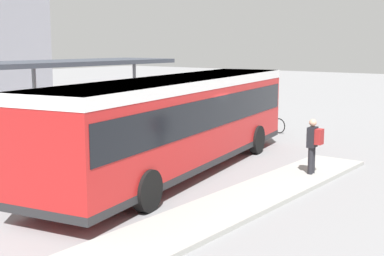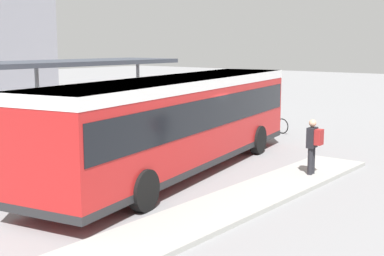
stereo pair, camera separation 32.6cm
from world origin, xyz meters
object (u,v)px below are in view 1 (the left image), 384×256
(city_bus, at_px, (180,117))
(bicycle_orange, at_px, (271,124))
(potted_planter_near_shelter, at_px, (66,138))
(bicycle_red, at_px, (256,123))
(pedestrian_waiting, at_px, (314,143))
(bicycle_black, at_px, (237,121))

(city_bus, height_order, bicycle_orange, city_bus)
(city_bus, height_order, potted_planter_near_shelter, city_bus)
(bicycle_red, height_order, potted_planter_near_shelter, potted_planter_near_shelter)
(city_bus, xyz_separation_m, pedestrian_waiting, (1.93, -3.59, -0.67))
(city_bus, distance_m, bicycle_black, 9.17)
(bicycle_red, bearing_deg, potted_planter_near_shelter, 74.42)
(bicycle_black, bearing_deg, city_bus, -69.63)
(pedestrian_waiting, height_order, bicycle_red, pedestrian_waiting)
(bicycle_black, bearing_deg, pedestrian_waiting, -44.36)
(pedestrian_waiting, bearing_deg, city_bus, 23.59)
(bicycle_orange, height_order, bicycle_red, bicycle_orange)
(pedestrian_waiting, xyz_separation_m, bicycle_red, (6.84, 6.03, -0.74))
(city_bus, bearing_deg, bicycle_black, 10.53)
(pedestrian_waiting, distance_m, bicycle_red, 9.15)
(city_bus, distance_m, bicycle_orange, 8.86)
(bicycle_orange, relative_size, bicycle_red, 1.05)
(city_bus, height_order, pedestrian_waiting, city_bus)
(pedestrian_waiting, distance_m, bicycle_black, 9.51)
(potted_planter_near_shelter, bearing_deg, bicycle_red, -13.88)
(bicycle_orange, xyz_separation_m, bicycle_red, (0.18, 0.87, -0.02))
(bicycle_black, bearing_deg, bicycle_orange, 4.21)
(bicycle_black, xyz_separation_m, potted_planter_near_shelter, (-9.05, 1.45, 0.31))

